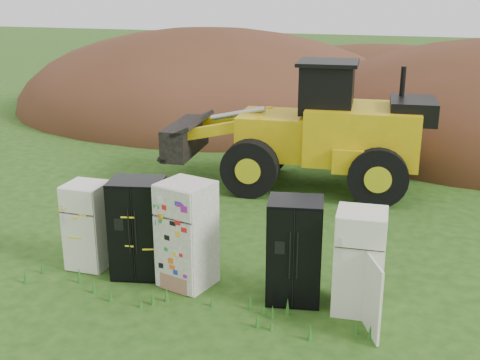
{
  "coord_description": "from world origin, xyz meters",
  "views": [
    {
      "loc": [
        3.47,
        -8.77,
        4.96
      ],
      "look_at": [
        -0.24,
        2.0,
        1.32
      ],
      "focal_mm": 45.0,
      "sensor_mm": 36.0,
      "label": 1
    }
  ],
  "objects": [
    {
      "name": "ground",
      "position": [
        0.0,
        0.0,
        0.0
      ],
      "size": [
        120.0,
        120.0,
        0.0
      ],
      "primitive_type": "plane",
      "color": "#204412",
      "rests_on": "ground"
    },
    {
      "name": "fridge_leftmost",
      "position": [
        -2.51,
        0.03,
        0.8
      ],
      "size": [
        0.73,
        0.7,
        1.61
      ],
      "primitive_type": null,
      "rotation": [
        0.0,
        0.0,
        0.03
      ],
      "color": "white",
      "rests_on": "ground"
    },
    {
      "name": "fridge_black_side",
      "position": [
        -1.46,
        0.02,
        0.89
      ],
      "size": [
        1.08,
        0.94,
        1.79
      ],
      "primitive_type": null,
      "rotation": [
        0.0,
        0.0,
        0.24
      ],
      "color": "black",
      "rests_on": "ground"
    },
    {
      "name": "fridge_sticker",
      "position": [
        -0.5,
        -0.04,
        0.93
      ],
      "size": [
        0.99,
        0.94,
        1.86
      ],
      "primitive_type": null,
      "rotation": [
        0.0,
        0.0,
        -0.24
      ],
      "color": "white",
      "rests_on": "ground"
    },
    {
      "name": "fridge_black_right",
      "position": [
        1.39,
        0.03,
        0.88
      ],
      "size": [
        1.0,
        0.89,
        1.75
      ],
      "primitive_type": null,
      "rotation": [
        0.0,
        0.0,
        0.2
      ],
      "color": "black",
      "rests_on": "ground"
    },
    {
      "name": "fridge_open_door",
      "position": [
        2.44,
        0.01,
        0.85
      ],
      "size": [
        0.83,
        0.77,
        1.7
      ],
      "primitive_type": null,
      "rotation": [
        0.0,
        0.0,
        0.09
      ],
      "color": "white",
      "rests_on": "ground"
    },
    {
      "name": "wheel_loader",
      "position": [
        -0.14,
        5.94,
        1.63
      ],
      "size": [
        7.0,
        3.45,
        3.26
      ],
      "primitive_type": null,
      "rotation": [
        0.0,
        0.0,
        0.11
      ],
      "color": "gold",
      "rests_on": "ground"
    },
    {
      "name": "dirt_mound_left",
      "position": [
        -5.78,
        14.41,
        0.0
      ],
      "size": [
        17.06,
        12.79,
        6.91
      ],
      "primitive_type": "ellipsoid",
      "color": "#442615",
      "rests_on": "ground"
    },
    {
      "name": "dirt_mound_back",
      "position": [
        0.83,
        18.43,
        0.0
      ],
      "size": [
        15.62,
        10.41,
        5.26
      ],
      "primitive_type": "ellipsoid",
      "color": "#442615",
      "rests_on": "ground"
    }
  ]
}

